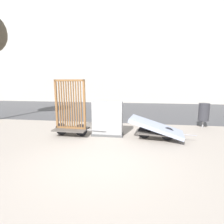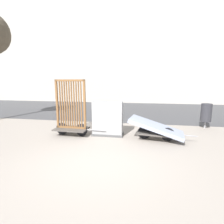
# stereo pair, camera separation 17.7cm
# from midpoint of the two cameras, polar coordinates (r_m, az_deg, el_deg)

# --- Properties ---
(ground_plane) EXTENTS (60.00, 60.00, 0.00)m
(ground_plane) POSITION_cam_midpoint_polar(r_m,az_deg,el_deg) (4.57, -4.73, -15.79)
(ground_plane) COLOR gray
(road_strip) EXTENTS (56.00, 8.00, 0.01)m
(road_strip) POSITION_cam_midpoint_polar(r_m,az_deg,el_deg) (12.35, 3.66, 0.76)
(road_strip) COLOR #424244
(road_strip) RESTS_ON ground_plane
(building_facade) EXTENTS (48.00, 4.00, 13.94)m
(building_facade) POSITION_cam_midpoint_polar(r_m,az_deg,el_deg) (18.85, 5.51, 25.30)
(building_facade) COLOR #B2ADA3
(building_facade) RESTS_ON ground_plane
(bike_cart_with_bedframe) EXTENTS (1.92, 0.81, 2.05)m
(bike_cart_with_bedframe) POSITION_cam_midpoint_polar(r_m,az_deg,el_deg) (6.55, -14.06, -1.33)
(bike_cart_with_bedframe) COLOR #4C4742
(bike_cart_with_bedframe) RESTS_ON ground_plane
(bike_cart_with_mattress) EXTENTS (2.25, 1.19, 0.76)m
(bike_cart_with_mattress) POSITION_cam_midpoint_polar(r_m,az_deg,el_deg) (6.18, 13.37, -5.04)
(bike_cart_with_mattress) COLOR #4C4742
(bike_cart_with_mattress) RESTS_ON ground_plane
(utility_cabinet) EXTENTS (1.15, 0.50, 1.26)m
(utility_cabinet) POSITION_cam_midpoint_polar(r_m,az_deg,el_deg) (6.43, -2.25, -2.54)
(utility_cabinet) COLOR #4C4C4C
(utility_cabinet) RESTS_ON ground_plane
(trash_bin) EXTENTS (0.43, 0.43, 1.06)m
(trash_bin) POSITION_cam_midpoint_polar(r_m,az_deg,el_deg) (8.38, 27.26, -0.05)
(trash_bin) COLOR gray
(trash_bin) RESTS_ON ground_plane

